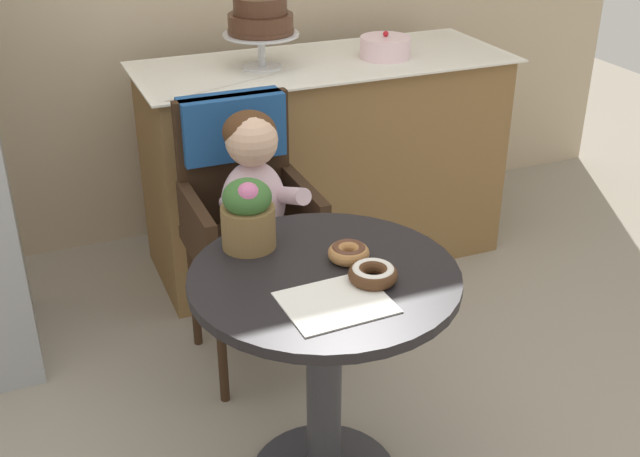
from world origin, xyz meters
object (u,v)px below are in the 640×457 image
flower_vase (248,212)px  donut_front (373,273)px  cafe_table (324,340)px  donut_mid (349,252)px  round_layer_cake (385,47)px  tiered_cake_stand (261,21)px  seated_child (257,199)px  wicker_chair (243,191)px

flower_vase → donut_front: bearing=-52.5°
cafe_table → donut_mid: size_ratio=6.40×
flower_vase → round_layer_cake: 1.40m
donut_front → tiered_cake_stand: bearing=82.6°
tiered_cake_stand → seated_child: bearing=-110.8°
cafe_table → donut_front: (0.10, -0.09, 0.24)m
seated_child → flower_vase: seated_child is taller
cafe_table → seated_child: (0.01, 0.59, 0.17)m
cafe_table → tiered_cake_stand: (0.28, 1.30, 0.58)m
seated_child → donut_front: size_ratio=5.67×
wicker_chair → donut_mid: size_ratio=8.49×
wicker_chair → tiered_cake_stand: tiered_cake_stand is taller
flower_vase → tiered_cake_stand: (0.41, 1.08, 0.26)m
cafe_table → seated_child: bearing=89.1°
wicker_chair → flower_vase: size_ratio=4.66×
wicker_chair → flower_vase: bearing=-103.9°
wicker_chair → seated_child: bearing=-88.6°
wicker_chair → round_layer_cake: (0.79, 0.50, 0.30)m
cafe_table → flower_vase: size_ratio=3.52×
donut_mid → donut_front: bearing=-85.1°
wicker_chair → round_layer_cake: round_layer_cake is taller
wicker_chair → seated_child: 0.16m
tiered_cake_stand → round_layer_cake: tiered_cake_stand is taller
cafe_table → donut_front: size_ratio=5.62×
flower_vase → donut_mid: bearing=-38.6°
cafe_table → donut_front: 0.27m
donut_mid → round_layer_cake: round_layer_cake is taller
seated_child → wicker_chair: bearing=90.0°
donut_mid → round_layer_cake: size_ratio=0.54×
cafe_table → tiered_cake_stand: tiered_cake_stand is taller
wicker_chair → tiered_cake_stand: bearing=65.5°
donut_front → flower_vase: (-0.23, 0.30, 0.08)m
wicker_chair → seated_child: seated_child is taller
cafe_table → flower_vase: flower_vase is taller
donut_mid → tiered_cake_stand: tiered_cake_stand is taller
donut_front → donut_mid: same height
seated_child → tiered_cake_stand: 0.86m
donut_front → round_layer_cake: bearing=62.3°
donut_mid → round_layer_cake: 1.42m
flower_vase → tiered_cake_stand: size_ratio=0.68×
cafe_table → donut_mid: bearing=24.3°
seated_child → donut_front: (0.09, -0.68, 0.07)m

